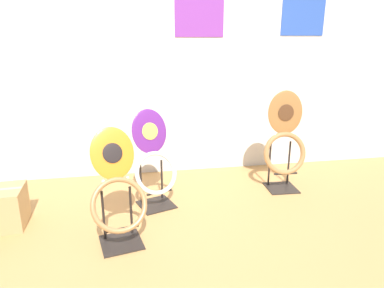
{
  "coord_description": "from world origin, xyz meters",
  "views": [
    {
      "loc": [
        -0.37,
        -1.56,
        1.37
      ],
      "look_at": [
        0.11,
        1.11,
        0.55
      ],
      "focal_mm": 32.0,
      "sensor_mm": 36.0,
      "label": 1
    }
  ],
  "objects_px": {
    "toilet_seat_display_woodgrain": "(285,144)",
    "toilet_seat_display_orange_sun": "(118,195)",
    "toilet_seat_display_purple_note": "(154,162)",
    "paint_can": "(5,190)"
  },
  "relations": [
    {
      "from": "toilet_seat_display_purple_note",
      "to": "toilet_seat_display_orange_sun",
      "type": "distance_m",
      "value": 0.61
    },
    {
      "from": "toilet_seat_display_woodgrain",
      "to": "toilet_seat_display_orange_sun",
      "type": "relative_size",
      "value": 1.17
    },
    {
      "from": "toilet_seat_display_purple_note",
      "to": "toilet_seat_display_orange_sun",
      "type": "height_order",
      "value": "toilet_seat_display_purple_note"
    },
    {
      "from": "toilet_seat_display_purple_note",
      "to": "toilet_seat_display_orange_sun",
      "type": "bearing_deg",
      "value": -117.86
    },
    {
      "from": "toilet_seat_display_purple_note",
      "to": "paint_can",
      "type": "distance_m",
      "value": 1.39
    },
    {
      "from": "paint_can",
      "to": "toilet_seat_display_orange_sun",
      "type": "bearing_deg",
      "value": -40.14
    },
    {
      "from": "toilet_seat_display_woodgrain",
      "to": "paint_can",
      "type": "distance_m",
      "value": 2.57
    },
    {
      "from": "toilet_seat_display_purple_note",
      "to": "toilet_seat_display_woodgrain",
      "type": "height_order",
      "value": "toilet_seat_display_woodgrain"
    },
    {
      "from": "toilet_seat_display_purple_note",
      "to": "paint_can",
      "type": "relative_size",
      "value": 4.87
    },
    {
      "from": "toilet_seat_display_woodgrain",
      "to": "toilet_seat_display_purple_note",
      "type": "bearing_deg",
      "value": -174.37
    }
  ]
}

